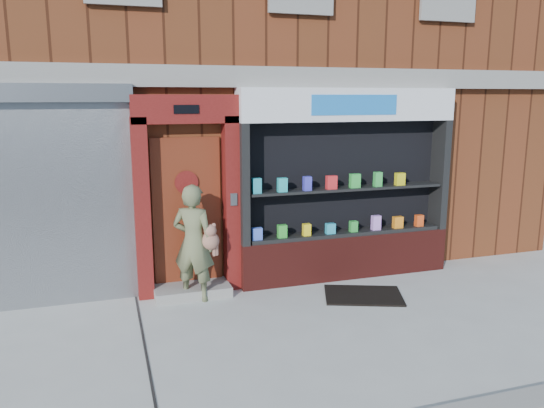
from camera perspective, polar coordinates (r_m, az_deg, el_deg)
name	(u,v)px	position (r m, az deg, el deg)	size (l,w,h in m)	color
ground	(277,337)	(6.63, 0.53, -14.16)	(80.00, 80.00, 0.00)	#9E9E99
building	(189,42)	(11.88, -8.95, 16.81)	(12.00, 8.16, 8.00)	#612B16
shutter_bay	(16,185)	(7.77, -25.84, 1.81)	(3.10, 0.30, 3.04)	gray
red_door_bay	(188,196)	(7.75, -9.07, 0.83)	(1.52, 0.58, 2.90)	#56100E
pharmacy_bay	(346,193)	(8.46, 7.96, 1.17)	(3.50, 0.41, 3.00)	#541813
woman	(195,243)	(7.59, -8.32, -4.12)	(0.73, 0.67, 1.68)	#606542
doormat	(363,295)	(7.99, 9.79, -9.65)	(1.11, 0.78, 0.03)	black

